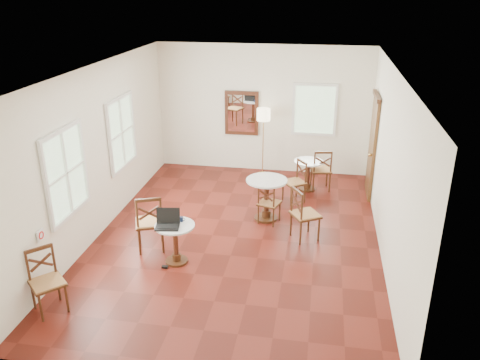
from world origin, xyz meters
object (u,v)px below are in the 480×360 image
at_px(cafe_table_back, 308,172).
at_px(chair_back_a, 321,170).
at_px(chair_near_b, 47,281).
at_px(mouse, 177,223).
at_px(cafe_table_near, 175,239).
at_px(water_glass, 177,218).
at_px(chair_mid_b, 304,214).
at_px(floor_lamp, 263,119).
at_px(power_adapter, 165,267).
at_px(navy_mug, 181,219).
at_px(cafe_table_mid, 266,195).
at_px(chair_back_b, 295,182).
at_px(chair_near_a, 150,222).
at_px(laptop, 168,222).
at_px(chair_mid_a, 269,203).

xyz_separation_m(cafe_table_back, chair_back_a, (0.28, 0.04, 0.05)).
bearing_deg(chair_near_b, mouse, 1.01).
relative_size(cafe_table_near, mouse, 6.19).
bearing_deg(water_glass, chair_mid_b, 26.89).
bearing_deg(floor_lamp, water_glass, -102.70).
distance_m(chair_mid_b, power_adapter, 2.59).
bearing_deg(navy_mug, chair_mid_b, 27.41).
bearing_deg(cafe_table_mid, cafe_table_near, -124.95).
height_order(chair_near_b, chair_back_b, chair_near_b).
bearing_deg(chair_near_a, power_adapter, 105.52).
xyz_separation_m(chair_back_b, floor_lamp, (-0.85, 1.39, 0.93)).
xyz_separation_m(cafe_table_near, chair_back_b, (1.76, 2.74, 0.02)).
distance_m(cafe_table_mid, floor_lamp, 2.50).
distance_m(water_glass, power_adapter, 0.81).
bearing_deg(cafe_table_back, laptop, -121.22).
height_order(water_glass, power_adapter, water_glass).
bearing_deg(power_adapter, navy_mug, 59.41).
distance_m(chair_back_b, water_glass, 3.16).
xyz_separation_m(chair_near_a, chair_mid_b, (2.56, 0.81, -0.03)).
xyz_separation_m(chair_near_b, laptop, (1.29, 1.46, 0.28)).
relative_size(cafe_table_near, chair_mid_b, 0.70).
bearing_deg(cafe_table_near, power_adapter, -122.25).
bearing_deg(water_glass, chair_mid_a, 49.10).
height_order(floor_lamp, water_glass, floor_lamp).
bearing_deg(chair_mid_b, chair_back_b, -22.24).
relative_size(laptop, navy_mug, 4.30).
height_order(chair_near_a, chair_mid_a, chair_near_a).
bearing_deg(water_glass, chair_near_a, 158.95).
bearing_deg(chair_near_a, cafe_table_near, 127.13).
xyz_separation_m(cafe_table_mid, navy_mug, (-1.19, -1.67, 0.21)).
bearing_deg(chair_mid_b, cafe_table_near, 88.28).
xyz_separation_m(chair_back_a, power_adapter, (-2.41, -3.66, -0.45)).
bearing_deg(chair_back_b, chair_mid_a, -56.36).
relative_size(chair_mid_b, mouse, 8.80).
relative_size(chair_near_a, floor_lamp, 0.64).
height_order(cafe_table_near, chair_back_a, chair_back_a).
height_order(chair_near_b, chair_mid_a, chair_near_b).
bearing_deg(cafe_table_back, mouse, -120.39).
bearing_deg(water_glass, chair_back_a, 55.57).
xyz_separation_m(cafe_table_mid, laptop, (-1.36, -1.86, 0.24)).
bearing_deg(mouse, cafe_table_mid, 45.65).
distance_m(chair_back_b, laptop, 3.36).
relative_size(chair_back_b, power_adapter, 9.30).
distance_m(mouse, power_adapter, 0.75).
relative_size(chair_mid_a, chair_mid_b, 0.85).
bearing_deg(cafe_table_near, cafe_table_back, 59.59).
bearing_deg(chair_back_a, chair_mid_a, 51.98).
distance_m(cafe_table_mid, navy_mug, 2.06).
bearing_deg(chair_back_a, water_glass, 45.45).
distance_m(chair_mid_a, navy_mug, 2.00).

